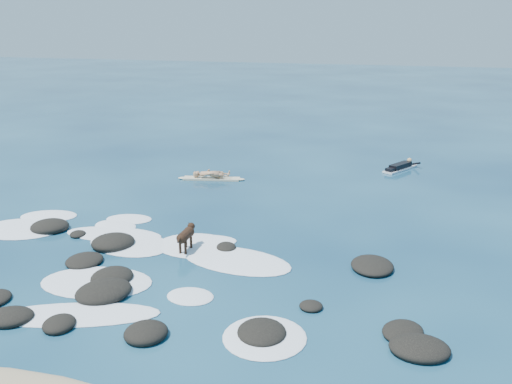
% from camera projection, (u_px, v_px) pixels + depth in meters
% --- Properties ---
extents(ground, '(160.00, 160.00, 0.00)m').
position_uv_depth(ground, '(193.00, 258.00, 16.28)').
color(ground, '#0A2642').
rests_on(ground, ground).
extents(reef_rocks, '(14.00, 6.79, 0.45)m').
position_uv_depth(reef_rocks, '(154.00, 280.00, 14.72)').
color(reef_rocks, black).
rests_on(reef_rocks, ground).
extents(breaking_foam, '(12.42, 8.17, 0.12)m').
position_uv_depth(breaking_foam, '(110.00, 257.00, 16.37)').
color(breaking_foam, white).
rests_on(breaking_foam, ground).
extents(standing_surfer_rig, '(2.89, 1.02, 1.65)m').
position_uv_depth(standing_surfer_rig, '(211.00, 165.00, 24.25)').
color(standing_surfer_rig, beige).
rests_on(standing_surfer_rig, ground).
extents(paddling_surfer_rig, '(1.60, 2.32, 0.42)m').
position_uv_depth(paddling_surfer_rig, '(401.00, 167.00, 26.04)').
color(paddling_surfer_rig, white).
rests_on(paddling_surfer_rig, ground).
extents(dog, '(0.34, 1.25, 0.79)m').
position_uv_depth(dog, '(186.00, 235.00, 16.63)').
color(dog, black).
rests_on(dog, ground).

